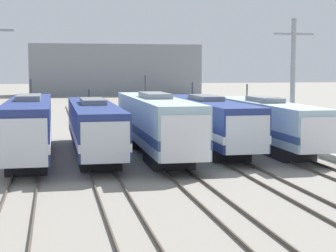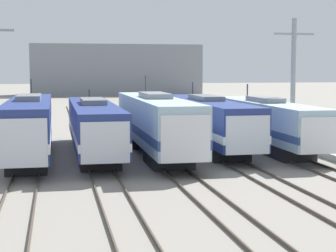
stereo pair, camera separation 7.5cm
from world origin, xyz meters
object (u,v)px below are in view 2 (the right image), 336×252
(locomotive_center_right, at_px, (207,122))
(catenary_tower_right, at_px, (293,81))
(locomotive_center_left, at_px, (94,127))
(locomotive_far_left, at_px, (29,127))
(locomotive_center, at_px, (157,124))
(locomotive_far_right, at_px, (267,123))

(locomotive_center_right, distance_m, catenary_tower_right, 7.32)
(locomotive_center_right, height_order, catenary_tower_right, catenary_tower_right)
(locomotive_center_left, relative_size, catenary_tower_right, 1.91)
(locomotive_far_left, height_order, locomotive_center_left, locomotive_far_left)
(locomotive_far_left, bearing_deg, catenary_tower_right, 5.92)
(locomotive_center_left, bearing_deg, locomotive_center_right, 10.72)
(locomotive_center_left, bearing_deg, locomotive_far_left, -170.67)
(locomotive_center, distance_m, locomotive_far_right, 8.66)
(locomotive_center, bearing_deg, catenary_tower_right, 10.18)
(locomotive_far_left, distance_m, locomotive_far_right, 17.21)
(locomotive_center, relative_size, catenary_tower_right, 1.92)
(locomotive_center_left, distance_m, locomotive_far_right, 12.89)
(locomotive_center, height_order, locomotive_far_right, locomotive_center)
(locomotive_far_right, relative_size, catenary_tower_right, 1.84)
(locomotive_far_left, height_order, catenary_tower_right, catenary_tower_right)
(locomotive_center_left, distance_m, locomotive_center_right, 8.74)
(locomotive_center_left, height_order, catenary_tower_right, catenary_tower_right)
(locomotive_center_left, xyz_separation_m, catenary_tower_right, (15.24, 1.32, 3.07))
(locomotive_far_left, xyz_separation_m, catenary_tower_right, (19.53, 2.02, 2.91))
(locomotive_far_left, xyz_separation_m, locomotive_far_right, (17.17, 1.21, -0.19))
(locomotive_far_left, bearing_deg, locomotive_center_right, 10.26)
(locomotive_far_left, relative_size, catenary_tower_right, 1.86)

